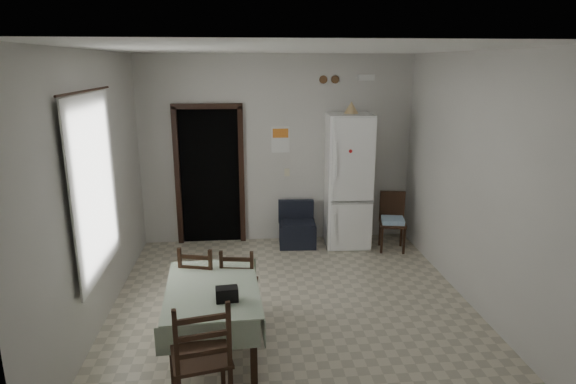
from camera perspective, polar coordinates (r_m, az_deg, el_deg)
The scene contains 25 objects.
ground at distance 5.82m, azimuth 0.48°, elevation -13.27°, with size 4.50×4.50×0.00m, color #B6AD95.
ceiling at distance 5.13m, azimuth 0.56°, elevation 16.60°, with size 4.20×4.50×0.02m, color white, non-canonical shape.
wall_back at distance 7.48m, azimuth -1.28°, elevation 4.95°, with size 4.20×0.02×2.90m, color beige, non-canonical shape.
wall_front at distance 3.18m, azimuth 4.80°, elevation -9.38°, with size 4.20×0.02×2.90m, color beige, non-canonical shape.
wall_left at distance 5.49m, azimuth -21.85°, elevation 0.12°, with size 0.02×4.50×2.90m, color beige, non-canonical shape.
wall_right at distance 5.89m, azimuth 21.31°, elevation 1.13°, with size 0.02×4.50×2.90m, color beige, non-canonical shape.
doorway at distance 7.76m, azimuth -9.14°, elevation 2.19°, with size 1.06×0.52×2.22m.
window_recess at distance 5.30m, azimuth -23.05°, elevation 0.60°, with size 0.10×1.20×1.60m, color silver.
curtain at distance 5.26m, azimuth -21.91°, elevation 0.63°, with size 0.02×1.45×1.85m, color white.
curtain_rod at distance 5.13m, azimuth -22.85°, elevation 10.98°, with size 0.02×0.02×1.60m, color black.
calendar at distance 7.44m, azimuth -0.90°, elevation 6.23°, with size 0.28×0.02×0.40m, color white.
calendar_image at distance 7.42m, azimuth -0.90°, elevation 6.99°, with size 0.24×0.01×0.14m, color orange.
light_switch at distance 7.55m, azimuth -0.12°, elevation 2.34°, with size 0.08×0.02×0.12m, color beige.
vent_left at distance 7.44m, azimuth 4.21°, elevation 13.15°, with size 0.12×0.12×0.03m, color brown.
vent_right at distance 7.47m, azimuth 5.61°, elevation 13.13°, with size 0.12×0.12×0.03m, color brown.
emergency_light at distance 7.55m, azimuth 9.25°, elevation 13.26°, with size 0.25×0.07×0.09m, color white.
fridge at distance 7.41m, azimuth 7.10°, elevation 1.34°, with size 0.66×0.66×2.04m, color white, non-canonical shape.
tan_cone at distance 7.27m, azimuth 7.52°, elevation 9.91°, with size 0.21×0.21×0.18m, color tan.
navy_seat at distance 7.48m, azimuth 1.12°, elevation -3.87°, with size 0.56×0.54×0.67m, color black, non-canonical shape.
corner_chair at distance 7.43m, azimuth 12.29°, elevation -3.51°, with size 0.38×0.38×0.88m, color black, non-canonical shape.
dining_table at distance 4.91m, azimuth -8.79°, elevation -14.66°, with size 0.87×1.32×0.69m, color #9CAE95, non-canonical shape.
black_bag at distance 4.45m, azimuth -7.25°, elevation -11.92°, with size 0.20×0.12×0.13m, color black.
dining_chair_far_left at distance 5.41m, azimuth -10.20°, elevation -10.47°, with size 0.39×0.39×0.91m, color black, non-canonical shape.
dining_chair_far_right at distance 5.37m, azimuth -5.77°, elevation -10.70°, with size 0.37×0.37×0.87m, color black, non-canonical shape.
dining_chair_near_head at distance 4.07m, azimuth -10.26°, elevation -18.44°, with size 0.45×0.45×1.06m, color black, non-canonical shape.
Camera 1 is at (-0.54, -5.10, 2.76)m, focal length 30.00 mm.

